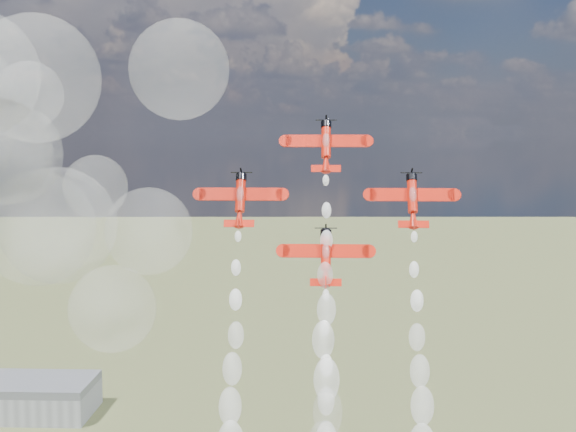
% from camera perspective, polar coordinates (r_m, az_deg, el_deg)
% --- Properties ---
extents(hangar, '(50.00, 28.00, 13.00)m').
position_cam_1_polar(hangar, '(320.35, -18.16, -12.12)').
color(hangar, gray).
rests_on(hangar, ground).
extents(plane_lead, '(13.25, 6.81, 8.71)m').
position_cam_1_polar(plane_lead, '(130.44, 2.72, 5.08)').
color(plane_lead, red).
rests_on(plane_lead, ground).
extents(plane_left, '(13.25, 6.81, 8.71)m').
position_cam_1_polar(plane_left, '(127.10, -3.42, 1.26)').
color(plane_left, red).
rests_on(plane_left, ground).
extents(plane_right, '(13.25, 6.81, 8.71)m').
position_cam_1_polar(plane_right, '(127.23, 8.84, 1.20)').
color(plane_right, red).
rests_on(plane_right, ground).
extents(plane_slot, '(13.25, 6.81, 8.71)m').
position_cam_1_polar(plane_slot, '(123.04, 2.71, -2.84)').
color(plane_slot, red).
rests_on(plane_slot, ground).
extents(smoke_trail_lead, '(5.44, 24.65, 44.63)m').
position_cam_1_polar(smoke_trail_lead, '(117.45, 2.61, -14.16)').
color(smoke_trail_lead, white).
rests_on(smoke_trail_lead, plane_lead).
extents(drifted_smoke_cloud, '(54.98, 40.06, 58.11)m').
position_cam_1_polar(drifted_smoke_cloud, '(139.85, -18.06, 3.75)').
color(drifted_smoke_cloud, white).
rests_on(drifted_smoke_cloud, ground).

